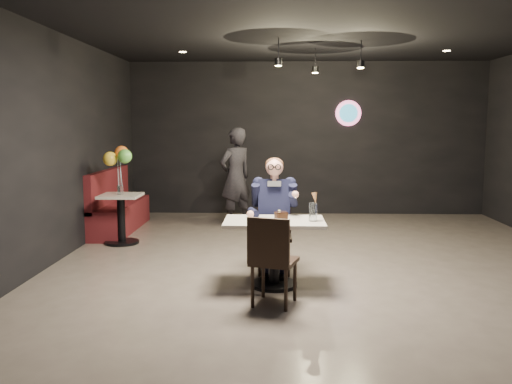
{
  "coord_description": "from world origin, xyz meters",
  "views": [
    {
      "loc": [
        -0.67,
        -6.29,
        1.81
      ],
      "look_at": [
        -0.87,
        0.18,
        0.98
      ],
      "focal_mm": 38.0,
      "sensor_mm": 36.0,
      "label": 1
    }
  ],
  "objects_px": {
    "chair_near": "(274,259)",
    "passerby": "(236,177)",
    "sundae_glass": "(313,212)",
    "booth_bench": "(120,200)",
    "seated_man": "(274,214)",
    "side_table": "(121,220)",
    "balloon_vase": "(120,190)",
    "main_table": "(274,253)",
    "chair_far": "(274,235)"
  },
  "relations": [
    {
      "from": "seated_man",
      "to": "booth_bench",
      "type": "bearing_deg",
      "value": 135.73
    },
    {
      "from": "booth_bench",
      "to": "passerby",
      "type": "distance_m",
      "value": 2.02
    },
    {
      "from": "sundae_glass",
      "to": "booth_bench",
      "type": "height_order",
      "value": "booth_bench"
    },
    {
      "from": "seated_man",
      "to": "passerby",
      "type": "bearing_deg",
      "value": 102.53
    },
    {
      "from": "main_table",
      "to": "sundae_glass",
      "type": "relative_size",
      "value": 5.52
    },
    {
      "from": "passerby",
      "to": "chair_far",
      "type": "bearing_deg",
      "value": 62.16
    },
    {
      "from": "chair_near",
      "to": "balloon_vase",
      "type": "relative_size",
      "value": 6.77
    },
    {
      "from": "chair_near",
      "to": "balloon_vase",
      "type": "distance_m",
      "value": 3.55
    },
    {
      "from": "seated_man",
      "to": "passerby",
      "type": "xyz_separation_m",
      "value": [
        -0.67,
        3.03,
        0.15
      ]
    },
    {
      "from": "main_table",
      "to": "booth_bench",
      "type": "distance_m",
      "value": 4.03
    },
    {
      "from": "chair_near",
      "to": "booth_bench",
      "type": "height_order",
      "value": "booth_bench"
    },
    {
      "from": "seated_man",
      "to": "sundae_glass",
      "type": "bearing_deg",
      "value": -55.12
    },
    {
      "from": "main_table",
      "to": "side_table",
      "type": "distance_m",
      "value": 3.1
    },
    {
      "from": "main_table",
      "to": "side_table",
      "type": "height_order",
      "value": "main_table"
    },
    {
      "from": "chair_far",
      "to": "sundae_glass",
      "type": "xyz_separation_m",
      "value": [
        0.42,
        -0.6,
        0.39
      ]
    },
    {
      "from": "chair_near",
      "to": "side_table",
      "type": "xyz_separation_m",
      "value": [
        -2.3,
        2.69,
        -0.1
      ]
    },
    {
      "from": "chair_near",
      "to": "side_table",
      "type": "relative_size",
      "value": 1.26
    },
    {
      "from": "side_table",
      "to": "seated_man",
      "type": "bearing_deg",
      "value": -33.7
    },
    {
      "from": "chair_far",
      "to": "sundae_glass",
      "type": "bearing_deg",
      "value": -55.12
    },
    {
      "from": "side_table",
      "to": "balloon_vase",
      "type": "distance_m",
      "value": 0.45
    },
    {
      "from": "main_table",
      "to": "chair_far",
      "type": "bearing_deg",
      "value": 90.0
    },
    {
      "from": "main_table",
      "to": "seated_man",
      "type": "distance_m",
      "value": 0.65
    },
    {
      "from": "chair_near",
      "to": "seated_man",
      "type": "bearing_deg",
      "value": 107.02
    },
    {
      "from": "balloon_vase",
      "to": "side_table",
      "type": "bearing_deg",
      "value": 0.0
    },
    {
      "from": "passerby",
      "to": "balloon_vase",
      "type": "bearing_deg",
      "value": 2.36
    },
    {
      "from": "sundae_glass",
      "to": "side_table",
      "type": "xyz_separation_m",
      "value": [
        -2.72,
        2.13,
        -0.48
      ]
    },
    {
      "from": "chair_far",
      "to": "booth_bench",
      "type": "bearing_deg",
      "value": 135.73
    },
    {
      "from": "side_table",
      "to": "booth_bench",
      "type": "bearing_deg",
      "value": 106.7
    },
    {
      "from": "seated_man",
      "to": "side_table",
      "type": "height_order",
      "value": "seated_man"
    },
    {
      "from": "chair_near",
      "to": "side_table",
      "type": "height_order",
      "value": "chair_near"
    },
    {
      "from": "seated_man",
      "to": "passerby",
      "type": "distance_m",
      "value": 3.11
    },
    {
      "from": "seated_man",
      "to": "balloon_vase",
      "type": "relative_size",
      "value": 10.59
    },
    {
      "from": "booth_bench",
      "to": "passerby",
      "type": "bearing_deg",
      "value": 14.55
    },
    {
      "from": "balloon_vase",
      "to": "passerby",
      "type": "bearing_deg",
      "value": 42.73
    },
    {
      "from": "sundae_glass",
      "to": "booth_bench",
      "type": "distance_m",
      "value": 4.36
    },
    {
      "from": "sundae_glass",
      "to": "passerby",
      "type": "xyz_separation_m",
      "value": [
        -1.09,
        3.63,
        0.02
      ]
    },
    {
      "from": "sundae_glass",
      "to": "side_table",
      "type": "distance_m",
      "value": 3.49
    },
    {
      "from": "side_table",
      "to": "balloon_vase",
      "type": "relative_size",
      "value": 5.37
    },
    {
      "from": "side_table",
      "to": "passerby",
      "type": "relative_size",
      "value": 0.42
    },
    {
      "from": "chair_near",
      "to": "main_table",
      "type": "bearing_deg",
      "value": 107.02
    },
    {
      "from": "chair_near",
      "to": "passerby",
      "type": "distance_m",
      "value": 4.26
    },
    {
      "from": "booth_bench",
      "to": "chair_far",
      "type": "bearing_deg",
      "value": -44.27
    },
    {
      "from": "main_table",
      "to": "seated_man",
      "type": "relative_size",
      "value": 0.76
    },
    {
      "from": "chair_far",
      "to": "balloon_vase",
      "type": "relative_size",
      "value": 6.77
    },
    {
      "from": "side_table",
      "to": "balloon_vase",
      "type": "bearing_deg",
      "value": 0.0
    },
    {
      "from": "passerby",
      "to": "booth_bench",
      "type": "bearing_deg",
      "value": -25.82
    },
    {
      "from": "chair_near",
      "to": "passerby",
      "type": "height_order",
      "value": "passerby"
    },
    {
      "from": "sundae_glass",
      "to": "balloon_vase",
      "type": "height_order",
      "value": "sundae_glass"
    },
    {
      "from": "chair_near",
      "to": "seated_man",
      "type": "distance_m",
      "value": 1.18
    },
    {
      "from": "balloon_vase",
      "to": "passerby",
      "type": "xyz_separation_m",
      "value": [
        1.62,
        1.5,
        0.05
      ]
    }
  ]
}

